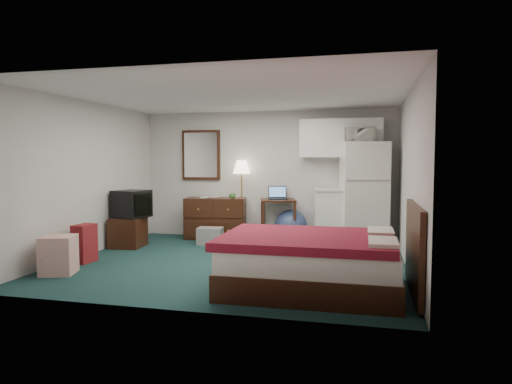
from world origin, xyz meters
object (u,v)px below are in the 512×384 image
(tv_stand, at_px, (128,232))
(bed, at_px, (311,263))
(fridge, at_px, (363,195))
(floor_lamp, at_px, (242,200))
(kitchen_counter, at_px, (339,217))
(dresser, at_px, (216,218))
(desk, at_px, (278,220))
(suitcase, at_px, (84,243))

(tv_stand, bearing_deg, bed, -34.59)
(fridge, distance_m, tv_stand, 4.25)
(floor_lamp, bearing_deg, fridge, -6.81)
(floor_lamp, distance_m, fridge, 2.35)
(kitchen_counter, bearing_deg, dresser, 168.30)
(desk, bearing_deg, bed, -86.97)
(bed, bearing_deg, suitcase, 169.06)
(floor_lamp, distance_m, suitcase, 3.14)
(dresser, xyz_separation_m, floor_lamp, (0.51, 0.07, 0.37))
(desk, height_order, suitcase, desk)
(dresser, height_order, fridge, fridge)
(floor_lamp, xyz_separation_m, suitcase, (-1.76, -2.56, -0.48))
(desk, xyz_separation_m, tv_stand, (-2.49, -1.17, -0.14))
(fridge, bearing_deg, suitcase, -161.93)
(kitchen_counter, height_order, bed, kitchen_counter)
(dresser, height_order, bed, dresser)
(bed, bearing_deg, kitchen_counter, 86.66)
(bed, relative_size, tv_stand, 3.52)
(desk, xyz_separation_m, fridge, (1.57, -0.16, 0.53))
(desk, distance_m, kitchen_counter, 1.16)
(dresser, xyz_separation_m, bed, (2.26, -3.14, -0.08))
(desk, distance_m, bed, 3.25)
(dresser, bearing_deg, desk, -11.00)
(desk, bearing_deg, fridge, -20.54)
(kitchen_counter, distance_m, fridge, 0.62)
(fridge, relative_size, bed, 0.92)
(desk, xyz_separation_m, bed, (1.00, -3.09, -0.08))
(tv_stand, height_order, suitcase, suitcase)
(dresser, bearing_deg, fridge, -12.91)
(kitchen_counter, height_order, fridge, fridge)
(floor_lamp, height_order, fridge, fridge)
(fridge, bearing_deg, floor_lamp, 162.05)
(floor_lamp, distance_m, tv_stand, 2.23)
(floor_lamp, height_order, suitcase, floor_lamp)
(suitcase, bearing_deg, desk, 47.71)
(fridge, bearing_deg, bed, -112.28)
(dresser, height_order, tv_stand, dresser)
(desk, distance_m, fridge, 1.67)
(dresser, relative_size, kitchen_counter, 1.18)
(dresser, relative_size, floor_lamp, 0.76)
(floor_lamp, distance_m, kitchen_counter, 1.93)
(dresser, bearing_deg, floor_lamp, -0.94)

